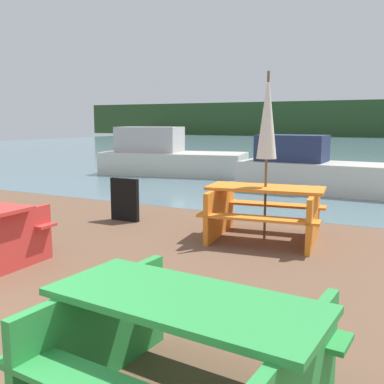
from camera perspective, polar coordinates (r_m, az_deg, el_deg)
water at (r=32.94m, az=22.08°, el=5.32°), size 60.00×50.00×0.00m
picnic_table_green at (r=2.77m, az=-1.02°, el=-18.80°), size 1.72×1.49×0.74m
picnic_table_orange at (r=6.70m, az=9.26°, el=-2.02°), size 1.83×1.58×0.78m
umbrella_white at (r=6.58m, az=9.55°, el=9.42°), size 0.29×0.29×2.43m
boat at (r=11.55m, az=15.05°, el=2.64°), size 3.86×1.48×1.39m
boat_second at (r=14.85m, az=-3.13°, el=4.46°), size 4.89×2.61×1.54m
signboard at (r=7.93m, az=-8.54°, el=-0.96°), size 0.55×0.08×0.75m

